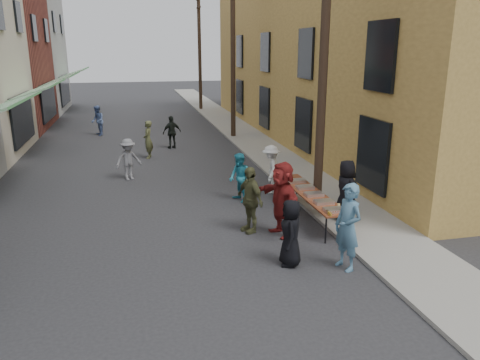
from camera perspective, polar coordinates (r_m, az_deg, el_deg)
name	(u,v)px	position (r m, az deg, el deg)	size (l,w,h in m)	color
ground	(188,266)	(10.79, -6.31, -10.34)	(120.00, 120.00, 0.00)	#28282B
sidewalk	(246,136)	(25.79, 0.70, 5.37)	(2.20, 60.00, 0.10)	gray
building_ochre	(362,42)	(26.57, 14.70, 15.92)	(10.00, 28.00, 10.00)	#A37B3A
utility_pole_near	(324,57)	(13.72, 10.18, 14.59)	(0.26, 0.26, 9.00)	#2D2116
utility_pole_mid	(233,52)	(25.21, -0.86, 15.30)	(0.26, 0.26, 9.00)	#2D2116
utility_pole_far	(200,51)	(37.02, -4.95, 15.43)	(0.26, 0.26, 9.00)	#2D2116
serving_table	(310,194)	(13.54, 8.51, -1.65)	(0.70, 4.00, 0.75)	brown
catering_tray_sausage	(334,210)	(12.08, 11.37, -3.58)	(0.50, 0.33, 0.08)	maroon
catering_tray_foil_b	(324,202)	(12.64, 10.17, -2.64)	(0.50, 0.33, 0.08)	#B2B2B7
catering_tray_buns	(314,194)	(13.25, 9.00, -1.71)	(0.50, 0.33, 0.08)	tan
catering_tray_foil_d	(305,187)	(13.87, 7.93, -0.86)	(0.50, 0.33, 0.08)	#B2B2B7
catering_tray_buns_end	(297,181)	(14.50, 6.95, -0.09)	(0.50, 0.33, 0.08)	tan
condiment_jar_a	(331,214)	(11.74, 10.98, -4.15)	(0.07, 0.07, 0.08)	#A57F26
condiment_jar_b	(329,213)	(11.82, 10.79, -3.99)	(0.07, 0.07, 0.08)	#A57F26
condiment_jar_c	(327,212)	(11.91, 10.60, -3.83)	(0.07, 0.07, 0.08)	#A57F26
cup_stack	(346,212)	(11.94, 12.74, -3.79)	(0.08, 0.08, 0.12)	tan
guest_front_a	(291,233)	(10.54, 6.20, -6.42)	(0.75, 0.49, 1.54)	black
guest_front_b	(348,227)	(10.49, 13.01, -5.60)	(0.72, 0.47, 1.96)	teal
guest_front_c	(240,178)	(14.76, -0.06, 0.27)	(0.76, 0.59, 1.56)	teal
guest_front_d	(271,169)	(15.70, 3.80, 1.32)	(1.05, 0.61, 1.63)	white
guest_front_e	(250,200)	(12.30, 1.20, -2.40)	(1.05, 0.44, 1.78)	brown
guest_queue_back	(282,199)	(12.10, 5.12, -2.31)	(1.83, 0.58, 1.97)	maroon
server	(346,190)	(13.20, 12.78, -1.25)	(0.83, 0.54, 1.71)	black
passerby_left	(128,159)	(17.74, -13.45, 2.46)	(0.99, 0.57, 1.54)	slate
passerby_mid	(172,132)	(22.94, -8.30, 5.78)	(0.93, 0.39, 1.59)	black
passerby_right	(148,140)	(21.07, -11.15, 4.86)	(0.61, 0.40, 1.67)	#525632
passerby_far	(98,121)	(27.31, -16.96, 6.94)	(0.81, 0.63, 1.66)	#52699F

